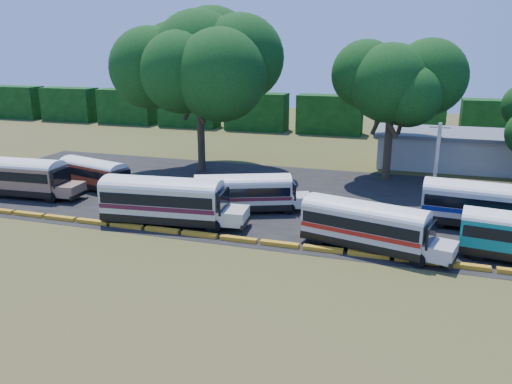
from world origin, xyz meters
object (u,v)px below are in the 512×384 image
(bus_cream_west, at_px, (165,198))
(bus_white_red, at_px, (367,223))
(tree_west, at_px, (199,57))
(bus_red, at_px, (95,173))
(bus_beige, at_px, (19,175))

(bus_cream_west, bearing_deg, bus_white_red, -7.57)
(tree_west, bearing_deg, bus_red, -123.61)
(bus_white_red, bearing_deg, bus_cream_west, -167.79)
(bus_cream_west, distance_m, tree_west, 19.96)
(bus_beige, relative_size, tree_west, 0.65)
(bus_cream_west, xyz_separation_m, tree_west, (-4.28, 16.71, 10.04))
(bus_red, xyz_separation_m, tree_west, (6.66, 10.01, 10.44))
(tree_west, bearing_deg, bus_cream_west, -75.64)
(tree_west, bearing_deg, bus_white_red, -41.40)
(bus_beige, height_order, bus_cream_west, bus_cream_west)
(bus_beige, height_order, bus_white_red, bus_beige)
(bus_red, xyz_separation_m, bus_white_red, (26.14, -7.15, 0.18))
(bus_cream_west, bearing_deg, bus_red, 142.65)
(bus_red, relative_size, tree_west, 0.54)
(bus_red, height_order, tree_west, tree_west)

